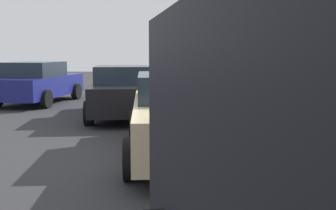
# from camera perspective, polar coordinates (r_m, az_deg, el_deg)

# --- Properties ---
(ground_plane) EXTENTS (60.00, 60.00, 0.00)m
(ground_plane) POSITION_cam_1_polar(r_m,az_deg,el_deg) (7.30, 2.37, -7.04)
(ground_plane) COLOR #2D2D30
(art_car_decorated) EXTENTS (4.51, 2.45, 1.67)m
(art_car_decorated) POSITION_cam_1_polar(r_m,az_deg,el_deg) (7.24, 2.33, -1.29)
(art_car_decorated) COLOR beige
(art_car_decorated) RESTS_ON ground
(parked_sedan_row_back_far) EXTENTS (4.33, 2.23, 1.47)m
(parked_sedan_row_back_far) POSITION_cam_1_polar(r_m,az_deg,el_deg) (15.28, -17.58, 2.98)
(parked_sedan_row_back_far) COLOR navy
(parked_sedan_row_back_far) RESTS_ON ground
(parked_sedan_far_left) EXTENTS (4.42, 2.43, 1.44)m
(parked_sedan_far_left) POSITION_cam_1_polar(r_m,az_deg,el_deg) (11.53, -5.92, 1.84)
(parked_sedan_far_left) COLOR black
(parked_sedan_far_left) RESTS_ON ground
(parked_sedan_row_back_center) EXTENTS (4.21, 2.35, 1.53)m
(parked_sedan_row_back_center) POSITION_cam_1_polar(r_m,az_deg,el_deg) (12.84, 9.47, 2.64)
(parked_sedan_row_back_center) COLOR #1E602D
(parked_sedan_row_back_center) RESTS_ON ground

